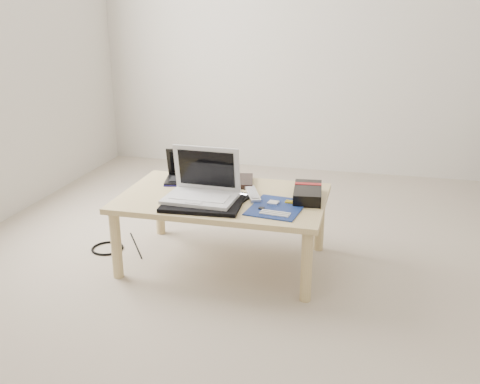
% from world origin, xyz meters
% --- Properties ---
extents(ground, '(4.00, 4.00, 0.00)m').
position_xyz_m(ground, '(0.00, 0.00, 0.00)').
color(ground, '#AB9C8A').
rests_on(ground, ground).
extents(coffee_table, '(1.10, 0.70, 0.40)m').
position_xyz_m(coffee_table, '(-0.39, 0.05, 0.35)').
color(coffee_table, tan).
rests_on(coffee_table, ground).
extents(book, '(0.31, 0.28, 0.03)m').
position_xyz_m(book, '(-0.41, 0.27, 0.41)').
color(book, black).
rests_on(book, coffee_table).
extents(netbook, '(0.30, 0.25, 0.19)m').
position_xyz_m(netbook, '(-0.65, 0.26, 0.44)').
color(netbook, black).
rests_on(netbook, coffee_table).
extents(tablet, '(0.31, 0.26, 0.01)m').
position_xyz_m(tablet, '(-0.38, 0.01, 0.41)').
color(tablet, black).
rests_on(tablet, coffee_table).
extents(remote, '(0.14, 0.24, 0.02)m').
position_xyz_m(remote, '(-0.23, 0.08, 0.41)').
color(remote, silver).
rests_on(remote, coffee_table).
extents(neoprene_sleeve, '(0.41, 0.32, 0.02)m').
position_xyz_m(neoprene_sleeve, '(-0.45, -0.12, 0.41)').
color(neoprene_sleeve, black).
rests_on(neoprene_sleeve, coffee_table).
extents(white_laptop, '(0.37, 0.27, 0.26)m').
position_xyz_m(white_laptop, '(-0.47, -0.06, 0.47)').
color(white_laptop, silver).
rests_on(white_laptop, neoprene_sleeve).
extents(motherboard, '(0.29, 0.35, 0.01)m').
position_xyz_m(motherboard, '(-0.07, -0.07, 0.40)').
color(motherboard, '#0C1C4F').
rests_on(motherboard, coffee_table).
extents(gpu_box, '(0.17, 0.30, 0.06)m').
position_xyz_m(gpu_box, '(0.06, 0.12, 0.43)').
color(gpu_box, black).
rests_on(gpu_box, coffee_table).
extents(cable_coil, '(0.12, 0.12, 0.01)m').
position_xyz_m(cable_coil, '(-0.58, 0.06, 0.41)').
color(cable_coil, black).
rests_on(cable_coil, coffee_table).
extents(floor_cable_coil, '(0.22, 0.22, 0.01)m').
position_xyz_m(floor_cable_coil, '(-1.11, 0.05, 0.01)').
color(floor_cable_coil, black).
rests_on(floor_cable_coil, ground).
extents(floor_cable_trail, '(0.22, 0.32, 0.01)m').
position_xyz_m(floor_cable_trail, '(-0.96, 0.13, 0.00)').
color(floor_cable_trail, black).
rests_on(floor_cable_trail, ground).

